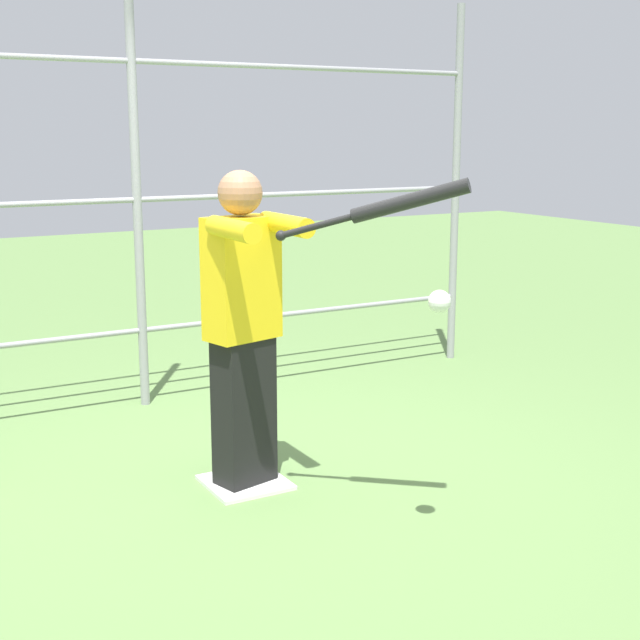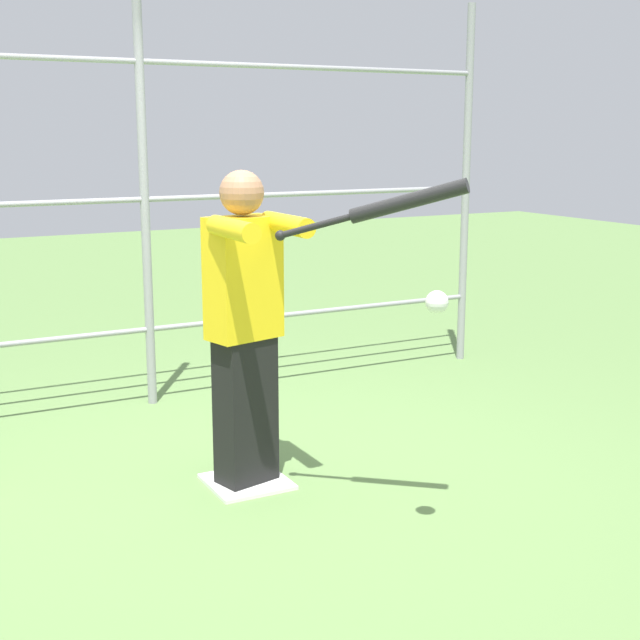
% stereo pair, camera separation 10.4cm
% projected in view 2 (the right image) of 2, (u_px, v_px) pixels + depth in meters
% --- Properties ---
extents(ground_plane, '(24.00, 24.00, 0.00)m').
position_uv_depth(ground_plane, '(247.00, 483.00, 4.64)').
color(ground_plane, '#608447').
extents(home_plate, '(0.40, 0.40, 0.02)m').
position_uv_depth(home_plate, '(247.00, 482.00, 4.64)').
color(home_plate, white).
rests_on(home_plate, ground).
extents(fence_backstop, '(5.19, 0.06, 2.74)m').
position_uv_depth(fence_backstop, '(145.00, 199.00, 5.74)').
color(fence_backstop, '#939399').
rests_on(fence_backstop, ground).
extents(batter, '(0.41, 0.61, 1.62)m').
position_uv_depth(batter, '(245.00, 320.00, 4.44)').
color(batter, black).
rests_on(batter, ground).
extents(baseball_bat_swinging, '(0.63, 0.66, 0.29)m').
position_uv_depth(baseball_bat_swinging, '(392.00, 206.00, 3.80)').
color(baseball_bat_swinging, black).
extents(softball_in_flight, '(0.10, 0.10, 0.10)m').
position_uv_depth(softball_in_flight, '(437.00, 302.00, 3.67)').
color(softball_in_flight, white).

